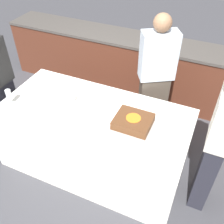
{
  "coord_description": "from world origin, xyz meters",
  "views": [
    {
      "loc": [
        1.04,
        -1.82,
        2.59
      ],
      "look_at": [
        0.23,
        0.0,
        0.87
      ],
      "focal_mm": 42.0,
      "sensor_mm": 36.0,
      "label": 1
    }
  ],
  "objects_px": {
    "person_cutting_cake": "(155,81)",
    "person_seated_right": "(216,146)",
    "plate_stack": "(66,99)",
    "cake": "(133,122)",
    "wine_glass": "(9,94)"
  },
  "relations": [
    {
      "from": "plate_stack",
      "to": "person_seated_right",
      "type": "height_order",
      "value": "person_seated_right"
    },
    {
      "from": "plate_stack",
      "to": "cake",
      "type": "bearing_deg",
      "value": -4.59
    },
    {
      "from": "person_cutting_cake",
      "to": "person_seated_right",
      "type": "height_order",
      "value": "person_cutting_cake"
    },
    {
      "from": "wine_glass",
      "to": "person_cutting_cake",
      "type": "height_order",
      "value": "person_cutting_cake"
    },
    {
      "from": "cake",
      "to": "wine_glass",
      "type": "bearing_deg",
      "value": -170.6
    },
    {
      "from": "cake",
      "to": "plate_stack",
      "type": "bearing_deg",
      "value": 175.41
    },
    {
      "from": "person_cutting_cake",
      "to": "cake",
      "type": "bearing_deg",
      "value": 58.71
    },
    {
      "from": "cake",
      "to": "plate_stack",
      "type": "distance_m",
      "value": 0.83
    },
    {
      "from": "person_seated_right",
      "to": "person_cutting_cake",
      "type": "bearing_deg",
      "value": -133.14
    },
    {
      "from": "person_cutting_cake",
      "to": "wine_glass",
      "type": "bearing_deg",
      "value": 4.04
    },
    {
      "from": "wine_glass",
      "to": "person_seated_right",
      "type": "distance_m",
      "value": 2.16
    },
    {
      "from": "cake",
      "to": "person_cutting_cake",
      "type": "bearing_deg",
      "value": 90.0
    },
    {
      "from": "plate_stack",
      "to": "wine_glass",
      "type": "distance_m",
      "value": 0.61
    },
    {
      "from": "plate_stack",
      "to": "person_seated_right",
      "type": "xyz_separation_m",
      "value": [
        1.62,
        -0.08,
        0.03
      ]
    },
    {
      "from": "plate_stack",
      "to": "person_cutting_cake",
      "type": "distance_m",
      "value": 1.06
    }
  ]
}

